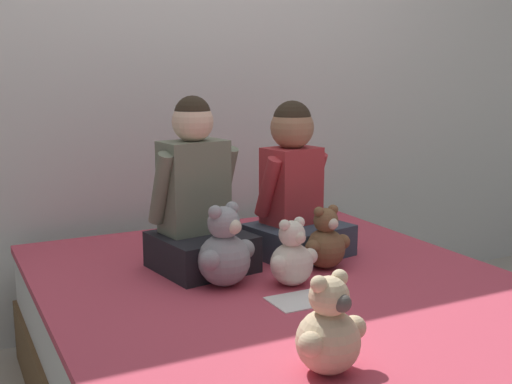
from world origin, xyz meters
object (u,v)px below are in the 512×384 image
at_px(child_on_right, 295,192).
at_px(teddy_bear_at_foot_of_bed, 329,331).
at_px(teddy_bear_between_children, 292,257).
at_px(sign_card, 303,300).
at_px(child_on_left, 197,202).
at_px(teddy_bear_held_by_left_child, 224,251).
at_px(bed, 291,356).
at_px(teddy_bear_held_by_right_child, 326,242).

xyz_separation_m(child_on_right, teddy_bear_at_foot_of_bed, (-0.44, -0.92, -0.14)).
xyz_separation_m(teddy_bear_between_children, sign_card, (-0.04, -0.14, -0.10)).
height_order(child_on_left, teddy_bear_held_by_left_child, child_on_left).
bearing_deg(teddy_bear_between_children, child_on_right, 46.90).
xyz_separation_m(bed, teddy_bear_between_children, (0.01, 0.01, 0.35)).
distance_m(child_on_right, teddy_bear_at_foot_of_bed, 1.03).
bearing_deg(teddy_bear_at_foot_of_bed, teddy_bear_held_by_left_child, 73.77).
relative_size(teddy_bear_at_foot_of_bed, sign_card, 1.21).
bearing_deg(teddy_bear_held_by_left_child, teddy_bear_at_foot_of_bed, -114.85).
height_order(child_on_left, sign_card, child_on_left).
bearing_deg(teddy_bear_held_by_left_child, bed, -52.28).
height_order(bed, child_on_right, child_on_right).
bearing_deg(child_on_right, bed, -132.83).
distance_m(bed, sign_card, 0.29).
bearing_deg(child_on_right, sign_card, -128.71).
bearing_deg(bed, teddy_bear_held_by_left_child, 149.75).
bearing_deg(teddy_bear_held_by_right_child, teddy_bear_between_children, -158.38).
height_order(bed, teddy_bear_held_by_right_child, teddy_bear_held_by_right_child).
relative_size(teddy_bear_held_by_left_child, teddy_bear_at_foot_of_bed, 1.13).
relative_size(bed, teddy_bear_between_children, 8.36).
height_order(teddy_bear_held_by_left_child, sign_card, teddy_bear_held_by_left_child).
bearing_deg(teddy_bear_at_foot_of_bed, child_on_left, 74.79).
height_order(child_on_right, teddy_bear_held_by_right_child, child_on_right).
bearing_deg(bed, child_on_right, 58.80).
xyz_separation_m(teddy_bear_held_by_left_child, teddy_bear_between_children, (0.21, -0.10, -0.02)).
xyz_separation_m(teddy_bear_between_children, teddy_bear_at_foot_of_bed, (-0.24, -0.59, 0.01)).
relative_size(bed, teddy_bear_held_by_right_child, 8.31).
height_order(bed, child_on_left, child_on_left).
distance_m(child_on_left, sign_card, 0.56).
distance_m(child_on_right, teddy_bear_between_children, 0.41).
relative_size(child_on_left, teddy_bear_held_by_right_child, 2.68).
xyz_separation_m(teddy_bear_at_foot_of_bed, sign_card, (0.20, 0.45, -0.10)).
bearing_deg(child_on_right, teddy_bear_held_by_right_child, -100.15).
bearing_deg(teddy_bear_at_foot_of_bed, teddy_bear_between_children, 54.54).
relative_size(teddy_bear_held_by_right_child, teddy_bear_at_foot_of_bed, 0.93).
height_order(teddy_bear_between_children, sign_card, teddy_bear_between_children).
relative_size(teddy_bear_held_by_left_child, sign_card, 1.36).
relative_size(bed, teddy_bear_held_by_left_child, 6.85).
distance_m(teddy_bear_held_by_right_child, teddy_bear_between_children, 0.23).
bearing_deg(child_on_left, teddy_bear_at_foot_of_bed, -100.72).
height_order(teddy_bear_held_by_left_child, teddy_bear_at_foot_of_bed, teddy_bear_held_by_left_child).
height_order(teddy_bear_held_by_right_child, teddy_bear_between_children, teddy_bear_held_by_right_child).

